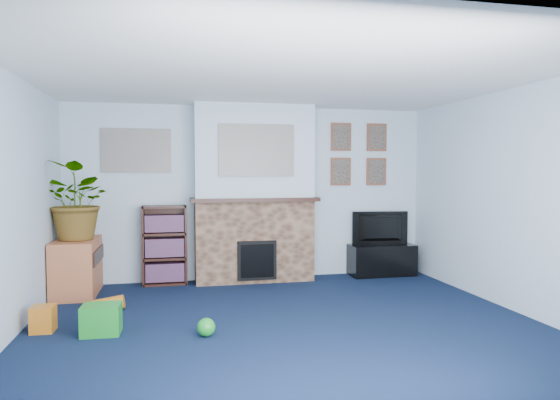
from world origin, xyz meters
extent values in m
cube|color=#0E1935|center=(0.00, 0.00, 0.00)|extent=(5.00, 4.50, 0.01)
cube|color=white|center=(0.00, 0.00, 2.40)|extent=(5.00, 4.50, 0.01)
cube|color=silver|center=(0.00, 2.25, 1.20)|extent=(5.00, 0.04, 2.40)
cube|color=silver|center=(0.00, -2.25, 1.20)|extent=(5.00, 0.04, 2.40)
cube|color=silver|center=(-2.50, 0.00, 1.20)|extent=(0.04, 4.50, 2.40)
cube|color=silver|center=(2.50, 0.00, 1.20)|extent=(0.04, 4.50, 2.40)
cube|color=brown|center=(0.00, 2.05, 0.55)|extent=(1.60, 0.40, 1.10)
cube|color=brown|center=(0.00, 2.05, 1.75)|extent=(1.60, 0.40, 1.30)
cube|color=brown|center=(0.00, 2.02, 1.12)|extent=(1.72, 0.50, 0.05)
cube|color=brown|center=(0.00, 1.84, 0.32)|extent=(0.52, 0.08, 0.52)
cube|color=brown|center=(0.00, 1.80, 0.32)|extent=(0.44, 0.02, 0.44)
cube|color=gray|center=(0.00, 1.84, 1.78)|extent=(1.00, 0.03, 0.68)
cube|color=gray|center=(-1.55, 2.23, 1.78)|extent=(0.90, 0.03, 0.58)
cube|color=brown|center=(1.30, 2.23, 2.00)|extent=(0.30, 0.03, 0.40)
cube|color=brown|center=(1.85, 2.23, 2.00)|extent=(0.30, 0.03, 0.40)
cube|color=brown|center=(1.30, 2.23, 1.50)|extent=(0.30, 0.03, 0.40)
cube|color=brown|center=(1.85, 2.23, 1.50)|extent=(0.30, 0.03, 0.40)
cube|color=black|center=(1.87, 2.03, 0.22)|extent=(0.94, 0.40, 0.44)
imported|color=black|center=(1.87, 2.05, 0.68)|extent=(0.83, 0.20, 0.47)
cube|color=#321812|center=(-1.20, 2.23, 0.53)|extent=(0.58, 0.02, 1.05)
cube|color=#321812|center=(-1.47, 2.10, 0.53)|extent=(0.03, 0.28, 1.05)
cube|color=#321812|center=(-0.92, 2.10, 0.53)|extent=(0.03, 0.28, 1.05)
cube|color=#321812|center=(-1.20, 2.10, 0.01)|extent=(0.56, 0.28, 0.03)
cube|color=#321812|center=(-1.20, 2.10, 0.35)|extent=(0.56, 0.28, 0.03)
cube|color=#321812|center=(-1.20, 2.10, 0.68)|extent=(0.56, 0.28, 0.03)
cube|color=#321812|center=(-1.20, 2.10, 1.04)|extent=(0.56, 0.28, 0.03)
cube|color=#321812|center=(-1.20, 2.09, 0.17)|extent=(0.50, 0.22, 0.24)
cube|color=#321812|center=(-1.20, 2.09, 0.50)|extent=(0.50, 0.22, 0.24)
cube|color=#321812|center=(-1.20, 2.09, 0.82)|extent=(0.50, 0.22, 0.22)
cube|color=#BB623C|center=(-2.24, 1.75, 0.35)|extent=(0.48, 0.87, 0.68)
imported|color=#26661E|center=(-2.19, 1.70, 1.16)|extent=(1.14, 1.12, 0.95)
cube|color=gold|center=(-0.12, 2.00, 1.22)|extent=(0.09, 0.06, 0.13)
cylinder|color=#B2BFC6|center=(0.32, 2.00, 1.23)|extent=(0.05, 0.05, 0.15)
sphere|color=gray|center=(-0.62, 2.00, 1.22)|extent=(0.14, 0.14, 0.14)
cylinder|color=orange|center=(0.69, 2.00, 1.21)|extent=(0.06, 0.06, 0.12)
cube|color=#198C26|center=(-1.74, 0.13, 0.14)|extent=(0.35, 0.29, 0.27)
sphere|color=#198C26|center=(-0.80, -0.14, 0.09)|extent=(0.17, 0.17, 0.17)
cube|color=orange|center=(-2.29, 0.31, 0.11)|extent=(0.21, 0.21, 0.25)
cylinder|color=orange|center=(-1.77, 0.93, 0.07)|extent=(0.34, 0.15, 0.19)
camera|label=1|loc=(-1.08, -4.65, 1.51)|focal=32.00mm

